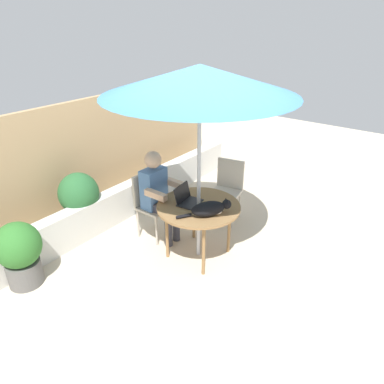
{
  "coord_description": "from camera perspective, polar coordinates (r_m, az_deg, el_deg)",
  "views": [
    {
      "loc": [
        -3.03,
        -2.2,
        2.78
      ],
      "look_at": [
        0.0,
        0.1,
        0.87
      ],
      "focal_mm": 33.22,
      "sensor_mm": 36.0,
      "label": 1
    }
  ],
  "objects": [
    {
      "name": "patio_umbrella",
      "position": [
        3.79,
        1.26,
        17.51
      ],
      "size": [
        2.08,
        2.08,
        2.34
      ],
      "color": "#B7B7BC",
      "rests_on": "ground"
    },
    {
      "name": "potted_plant_by_chair",
      "position": [
        5.11,
        -17.59,
        -1.06
      ],
      "size": [
        0.55,
        0.55,
        0.88
      ],
      "color": "#33383D",
      "rests_on": "ground"
    },
    {
      "name": "planter_wall_low",
      "position": [
        5.39,
        -11.69,
        -1.89
      ],
      "size": [
        5.28,
        0.2,
        0.51
      ],
      "primitive_type": "cube",
      "color": "beige",
      "rests_on": "ground"
    },
    {
      "name": "ground_plane",
      "position": [
        4.66,
        0.99,
        -9.91
      ],
      "size": [
        14.0,
        14.0,
        0.0
      ],
      "primitive_type": "plane",
      "color": "beige"
    },
    {
      "name": "fence_back",
      "position": [
        5.63,
        -16.85,
        5.46
      ],
      "size": [
        5.87,
        0.08,
        1.7
      ],
      "primitive_type": "cube",
      "color": "tan",
      "rests_on": "ground"
    },
    {
      "name": "patio_table",
      "position": [
        4.3,
        1.06,
        -2.86
      ],
      "size": [
        1.01,
        1.01,
        0.72
      ],
      "color": "olive",
      "rests_on": "ground"
    },
    {
      "name": "potted_plant_near_fence",
      "position": [
        4.41,
        -25.96,
        -8.65
      ],
      "size": [
        0.5,
        0.5,
        0.78
      ],
      "color": "#595654",
      "rests_on": "ground"
    },
    {
      "name": "chair_empty",
      "position": [
        5.22,
        5.77,
        1.08
      ],
      "size": [
        0.47,
        0.47,
        0.91
      ],
      "color": "#B2A899",
      "rests_on": "ground"
    },
    {
      "name": "laptop",
      "position": [
        4.31,
        -0.97,
        -0.93
      ],
      "size": [
        0.33,
        0.29,
        0.21
      ],
      "color": "black",
      "rests_on": "patio_table"
    },
    {
      "name": "person_seated",
      "position": [
        4.65,
        -5.46,
        0.06
      ],
      "size": [
        0.48,
        0.48,
        1.25
      ],
      "color": "#4C72A5",
      "rests_on": "ground"
    },
    {
      "name": "cat",
      "position": [
        4.04,
        2.94,
        -2.68
      ],
      "size": [
        0.54,
        0.44,
        0.17
      ],
      "color": "black",
      "rests_on": "patio_table"
    },
    {
      "name": "chair_occupied",
      "position": [
        4.83,
        -6.77,
        -1.22
      ],
      "size": [
        0.4,
        0.4,
        0.91
      ],
      "color": "#B2A899",
      "rests_on": "ground"
    }
  ]
}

